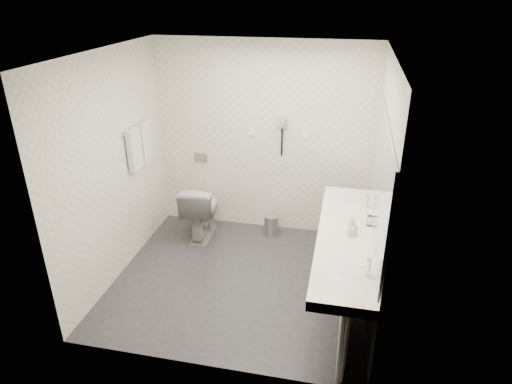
# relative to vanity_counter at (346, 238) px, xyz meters

# --- Properties ---
(floor) EXTENTS (2.80, 2.80, 0.00)m
(floor) POSITION_rel_vanity_counter_xyz_m (-1.12, 0.20, -0.80)
(floor) COLOR #2C2C31
(floor) RESTS_ON ground
(ceiling) EXTENTS (2.80, 2.80, 0.00)m
(ceiling) POSITION_rel_vanity_counter_xyz_m (-1.12, 0.20, 1.70)
(ceiling) COLOR white
(ceiling) RESTS_ON wall_back
(wall_back) EXTENTS (2.80, 0.00, 2.80)m
(wall_back) POSITION_rel_vanity_counter_xyz_m (-1.12, 1.50, 0.45)
(wall_back) COLOR white
(wall_back) RESTS_ON floor
(wall_front) EXTENTS (2.80, 0.00, 2.80)m
(wall_front) POSITION_rel_vanity_counter_xyz_m (-1.12, -1.10, 0.45)
(wall_front) COLOR white
(wall_front) RESTS_ON floor
(wall_left) EXTENTS (0.00, 2.60, 2.60)m
(wall_left) POSITION_rel_vanity_counter_xyz_m (-2.52, 0.20, 0.45)
(wall_left) COLOR white
(wall_left) RESTS_ON floor
(wall_right) EXTENTS (0.00, 2.60, 2.60)m
(wall_right) POSITION_rel_vanity_counter_xyz_m (0.27, 0.20, 0.45)
(wall_right) COLOR white
(wall_right) RESTS_ON floor
(vanity_counter) EXTENTS (0.55, 2.20, 0.10)m
(vanity_counter) POSITION_rel_vanity_counter_xyz_m (0.00, 0.00, 0.00)
(vanity_counter) COLOR white
(vanity_counter) RESTS_ON floor
(vanity_panel) EXTENTS (0.03, 2.15, 0.75)m
(vanity_panel) POSITION_rel_vanity_counter_xyz_m (0.02, 0.00, -0.42)
(vanity_panel) COLOR gray
(vanity_panel) RESTS_ON floor
(vanity_post_near) EXTENTS (0.06, 0.06, 0.75)m
(vanity_post_near) POSITION_rel_vanity_counter_xyz_m (0.05, -1.04, -0.42)
(vanity_post_near) COLOR silver
(vanity_post_near) RESTS_ON floor
(vanity_post_far) EXTENTS (0.06, 0.06, 0.75)m
(vanity_post_far) POSITION_rel_vanity_counter_xyz_m (0.05, 1.04, -0.42)
(vanity_post_far) COLOR silver
(vanity_post_far) RESTS_ON floor
(mirror) EXTENTS (0.02, 2.20, 1.05)m
(mirror) POSITION_rel_vanity_counter_xyz_m (0.26, 0.00, 0.65)
(mirror) COLOR #B2BCC6
(mirror) RESTS_ON wall_right
(basin_near) EXTENTS (0.40, 0.31, 0.05)m
(basin_near) POSITION_rel_vanity_counter_xyz_m (0.00, -0.65, 0.04)
(basin_near) COLOR white
(basin_near) RESTS_ON vanity_counter
(basin_far) EXTENTS (0.40, 0.31, 0.05)m
(basin_far) POSITION_rel_vanity_counter_xyz_m (0.00, 0.65, 0.04)
(basin_far) COLOR white
(basin_far) RESTS_ON vanity_counter
(faucet_near) EXTENTS (0.04, 0.04, 0.15)m
(faucet_near) POSITION_rel_vanity_counter_xyz_m (0.19, -0.65, 0.12)
(faucet_near) COLOR silver
(faucet_near) RESTS_ON vanity_counter
(faucet_far) EXTENTS (0.04, 0.04, 0.15)m
(faucet_far) POSITION_rel_vanity_counter_xyz_m (0.19, 0.65, 0.12)
(faucet_far) COLOR silver
(faucet_far) RESTS_ON vanity_counter
(soap_bottle_a) EXTENTS (0.07, 0.07, 0.11)m
(soap_bottle_a) POSITION_rel_vanity_counter_xyz_m (0.03, -0.03, 0.11)
(soap_bottle_a) COLOR white
(soap_bottle_a) RESTS_ON vanity_counter
(soap_bottle_b) EXTENTS (0.11, 0.11, 0.10)m
(soap_bottle_b) POSITION_rel_vanity_counter_xyz_m (0.04, 0.20, 0.10)
(soap_bottle_b) COLOR white
(soap_bottle_b) RESTS_ON vanity_counter
(soap_bottle_c) EXTENTS (0.06, 0.06, 0.13)m
(soap_bottle_c) POSITION_rel_vanity_counter_xyz_m (0.08, 0.00, 0.11)
(soap_bottle_c) COLOR white
(soap_bottle_c) RESTS_ON vanity_counter
(glass_left) EXTENTS (0.08, 0.08, 0.11)m
(glass_left) POSITION_rel_vanity_counter_xyz_m (0.22, 0.22, 0.10)
(glass_left) COLOR silver
(glass_left) RESTS_ON vanity_counter
(toilet) EXTENTS (0.46, 0.76, 0.75)m
(toilet) POSITION_rel_vanity_counter_xyz_m (-1.86, 1.08, -0.42)
(toilet) COLOR white
(toilet) RESTS_ON floor
(flush_plate) EXTENTS (0.18, 0.02, 0.12)m
(flush_plate) POSITION_rel_vanity_counter_xyz_m (-1.98, 1.49, 0.15)
(flush_plate) COLOR #B2B5BA
(flush_plate) RESTS_ON wall_back
(pedal_bin) EXTENTS (0.25, 0.25, 0.27)m
(pedal_bin) POSITION_rel_vanity_counter_xyz_m (-0.96, 1.28, -0.67)
(pedal_bin) COLOR #B2B5BA
(pedal_bin) RESTS_ON floor
(bin_lid) EXTENTS (0.19, 0.19, 0.02)m
(bin_lid) POSITION_rel_vanity_counter_xyz_m (-0.96, 1.28, -0.53)
(bin_lid) COLOR #B2B5BA
(bin_lid) RESTS_ON pedal_bin
(towel_rail) EXTENTS (0.02, 0.62, 0.02)m
(towel_rail) POSITION_rel_vanity_counter_xyz_m (-2.47, 0.75, 0.75)
(towel_rail) COLOR silver
(towel_rail) RESTS_ON wall_left
(towel_near) EXTENTS (0.07, 0.24, 0.48)m
(towel_near) POSITION_rel_vanity_counter_xyz_m (-2.46, 0.61, 0.53)
(towel_near) COLOR white
(towel_near) RESTS_ON towel_rail
(towel_far) EXTENTS (0.07, 0.24, 0.48)m
(towel_far) POSITION_rel_vanity_counter_xyz_m (-2.46, 0.89, 0.53)
(towel_far) COLOR white
(towel_far) RESTS_ON towel_rail
(dryer_cradle) EXTENTS (0.10, 0.04, 0.14)m
(dryer_cradle) POSITION_rel_vanity_counter_xyz_m (-0.88, 1.47, 0.70)
(dryer_cradle) COLOR #9A9BA0
(dryer_cradle) RESTS_ON wall_back
(dryer_barrel) EXTENTS (0.08, 0.14, 0.08)m
(dryer_barrel) POSITION_rel_vanity_counter_xyz_m (-0.88, 1.40, 0.73)
(dryer_barrel) COLOR #9A9BA0
(dryer_barrel) RESTS_ON dryer_cradle
(dryer_cord) EXTENTS (0.02, 0.02, 0.35)m
(dryer_cord) POSITION_rel_vanity_counter_xyz_m (-0.88, 1.46, 0.45)
(dryer_cord) COLOR black
(dryer_cord) RESTS_ON dryer_cradle
(switch_plate_a) EXTENTS (0.09, 0.02, 0.09)m
(switch_plate_a) POSITION_rel_vanity_counter_xyz_m (-1.27, 1.49, 0.55)
(switch_plate_a) COLOR white
(switch_plate_a) RESTS_ON wall_back
(switch_plate_b) EXTENTS (0.09, 0.02, 0.09)m
(switch_plate_b) POSITION_rel_vanity_counter_xyz_m (-0.57, 1.49, 0.55)
(switch_plate_b) COLOR white
(switch_plate_b) RESTS_ON wall_back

